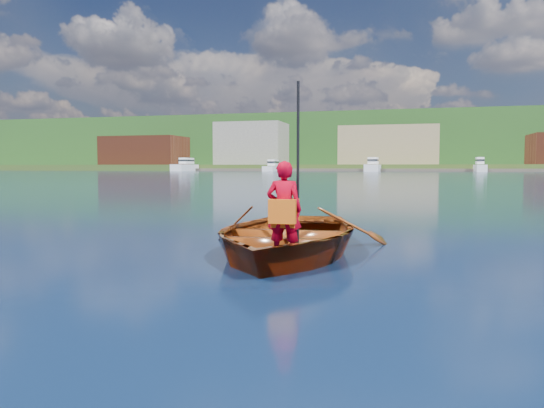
{
  "coord_description": "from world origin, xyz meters",
  "views": [
    {
      "loc": [
        2.27,
        -6.69,
        1.25
      ],
      "look_at": [
        0.33,
        0.65,
        0.72
      ],
      "focal_mm": 35.0,
      "sensor_mm": 36.0,
      "label": 1
    }
  ],
  "objects_px": {
    "child_paddler": "(284,210)",
    "dock": "(445,170)",
    "marina_yachts": "(400,167)",
    "rowboat": "(286,235)"
  },
  "relations": [
    {
      "from": "rowboat",
      "to": "marina_yachts",
      "type": "xyz_separation_m",
      "value": [
        -1.33,
        142.69,
        1.09
      ]
    },
    {
      "from": "rowboat",
      "to": "child_paddler",
      "type": "relative_size",
      "value": 1.89
    },
    {
      "from": "marina_yachts",
      "to": "dock",
      "type": "bearing_deg",
      "value": 21.46
    },
    {
      "from": "child_paddler",
      "to": "dock",
      "type": "xyz_separation_m",
      "value": [
        10.34,
        148.24,
        -0.32
      ]
    },
    {
      "from": "dock",
      "to": "marina_yachts",
      "type": "xyz_separation_m",
      "value": [
        -11.87,
        -4.66,
        0.96
      ]
    },
    {
      "from": "rowboat",
      "to": "child_paddler",
      "type": "xyz_separation_m",
      "value": [
        0.19,
        -0.89,
        0.44
      ]
    },
    {
      "from": "child_paddler",
      "to": "marina_yachts",
      "type": "relative_size",
      "value": 0.02
    },
    {
      "from": "rowboat",
      "to": "marina_yachts",
      "type": "bearing_deg",
      "value": 90.53
    },
    {
      "from": "rowboat",
      "to": "child_paddler",
      "type": "height_order",
      "value": "child_paddler"
    },
    {
      "from": "dock",
      "to": "child_paddler",
      "type": "bearing_deg",
      "value": -93.99
    }
  ]
}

